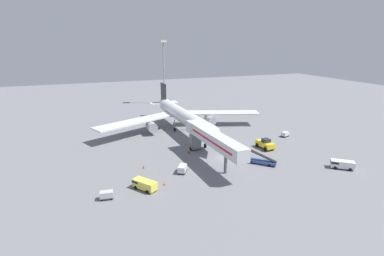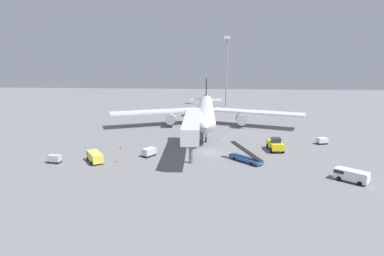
# 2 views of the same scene
# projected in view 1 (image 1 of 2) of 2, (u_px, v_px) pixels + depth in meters

# --- Properties ---
(ground_plane) EXTENTS (300.00, 300.00, 0.00)m
(ground_plane) POSITION_uv_depth(u_px,v_px,m) (222.00, 158.00, 68.73)
(ground_plane) COLOR slate
(airplane_at_gate) EXTENTS (53.59, 48.50, 12.46)m
(airplane_at_gate) POSITION_uv_depth(u_px,v_px,m) (182.00, 116.00, 88.41)
(airplane_at_gate) COLOR silver
(airplane_at_gate) RESTS_ON ground
(jet_bridge) EXTENTS (4.51, 23.82, 7.47)m
(jet_bridge) POSITION_uv_depth(u_px,v_px,m) (211.00, 138.00, 65.13)
(jet_bridge) COLOR silver
(jet_bridge) RESTS_ON ground
(pushback_tug) EXTENTS (3.05, 5.24, 2.72)m
(pushback_tug) POSITION_uv_depth(u_px,v_px,m) (265.00, 144.00, 74.66)
(pushback_tug) COLOR yellow
(pushback_tug) RESTS_ON ground
(belt_loader_truck) EXTENTS (6.06, 6.12, 3.22)m
(belt_loader_truck) POSITION_uv_depth(u_px,v_px,m) (261.00, 161.00, 65.36)
(belt_loader_truck) COLOR #2D4C8E
(belt_loader_truck) RESTS_ON ground
(service_van_near_right) EXTENTS (4.32, 5.00, 1.80)m
(service_van_near_right) POSITION_uv_depth(u_px,v_px,m) (144.00, 184.00, 54.01)
(service_van_near_right) COLOR #E5DB4C
(service_van_near_right) RESTS_ON ground
(service_van_rear_left) EXTENTS (4.83, 4.43, 1.81)m
(service_van_rear_left) POSITION_uv_depth(u_px,v_px,m) (342.00, 164.00, 62.87)
(service_van_rear_left) COLOR white
(service_van_rear_left) RESTS_ON ground
(baggage_cart_near_center) EXTENTS (2.64, 3.04, 1.59)m
(baggage_cart_near_center) POSITION_uv_depth(u_px,v_px,m) (182.00, 169.00, 60.93)
(baggage_cart_near_center) COLOR #38383D
(baggage_cart_near_center) RESTS_ON ground
(baggage_cart_far_right) EXTENTS (2.38, 1.55, 1.47)m
(baggage_cart_far_right) POSITION_uv_depth(u_px,v_px,m) (106.00, 195.00, 50.62)
(baggage_cart_far_right) COLOR #38383D
(baggage_cart_far_right) RESTS_ON ground
(baggage_cart_near_left) EXTENTS (2.48, 1.97, 1.42)m
(baggage_cart_near_left) POSITION_uv_depth(u_px,v_px,m) (285.00, 134.00, 84.12)
(baggage_cart_near_left) COLOR #38383D
(baggage_cart_near_left) RESTS_ON ground
(ground_crew_worker_foreground) EXTENTS (0.41, 0.41, 1.67)m
(ground_crew_worker_foreground) POSITION_uv_depth(u_px,v_px,m) (189.00, 151.00, 70.95)
(ground_crew_worker_foreground) COLOR #1E2333
(ground_crew_worker_foreground) RESTS_ON ground
(safety_cone_alpha) EXTENTS (0.33, 0.33, 0.51)m
(safety_cone_alpha) POSITION_uv_depth(u_px,v_px,m) (212.00, 144.00, 77.54)
(safety_cone_alpha) COLOR black
(safety_cone_alpha) RESTS_ON ground
(safety_cone_bravo) EXTENTS (0.41, 0.41, 0.63)m
(safety_cone_bravo) POSITION_uv_depth(u_px,v_px,m) (164.00, 183.00, 55.79)
(safety_cone_bravo) COLOR black
(safety_cone_bravo) RESTS_ON ground
(safety_cone_charlie) EXTENTS (0.51, 0.51, 0.77)m
(safety_cone_charlie) POSITION_uv_depth(u_px,v_px,m) (144.00, 166.00, 63.25)
(safety_cone_charlie) COLOR black
(safety_cone_charlie) RESTS_ON ground
(apron_light_mast) EXTENTS (2.40, 2.40, 27.36)m
(apron_light_mast) POSITION_uv_depth(u_px,v_px,m) (164.00, 61.00, 124.85)
(apron_light_mast) COLOR #93969B
(apron_light_mast) RESTS_ON ground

